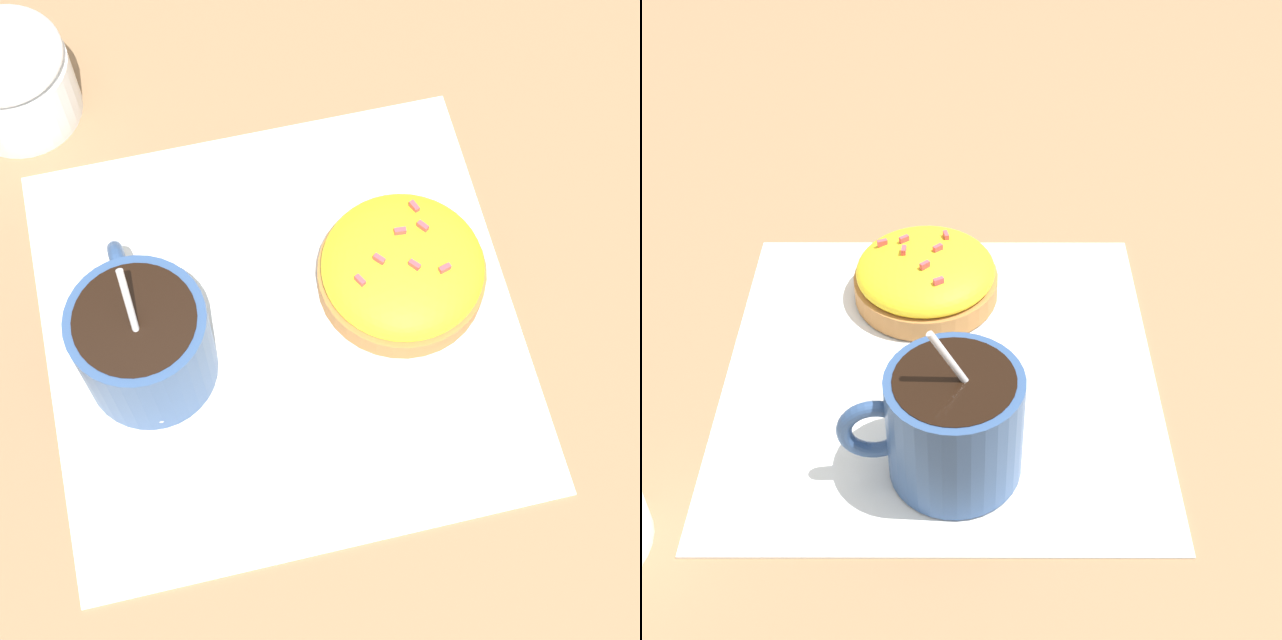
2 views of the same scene
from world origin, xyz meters
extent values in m
plane|color=#93704C|center=(0.00, 0.00, 0.00)|extent=(3.00, 3.00, 0.00)
cube|color=white|center=(0.00, 0.00, 0.00)|extent=(0.29, 0.29, 0.00)
cylinder|color=#335184|center=(0.08, 0.01, 0.04)|extent=(0.08, 0.08, 0.07)
cylinder|color=black|center=(0.08, 0.01, 0.07)|extent=(0.07, 0.07, 0.01)
torus|color=#335184|center=(0.08, -0.04, 0.04)|extent=(0.01, 0.04, 0.04)
ellipsoid|color=silver|center=(0.08, -0.01, 0.01)|extent=(0.02, 0.02, 0.01)
cylinder|color=silver|center=(0.08, 0.02, 0.06)|extent=(0.01, 0.05, 0.10)
cylinder|color=#B2753D|center=(-0.08, -0.01, 0.01)|extent=(0.10, 0.10, 0.02)
ellipsoid|color=yellow|center=(-0.08, -0.01, 0.02)|extent=(0.10, 0.10, 0.03)
cube|color=#EA4C56|center=(-0.06, -0.01, 0.04)|extent=(0.01, 0.01, 0.00)
cube|color=#EA4C56|center=(-0.05, 0.00, 0.04)|extent=(0.01, 0.01, 0.00)
cube|color=#EA4C56|center=(-0.10, 0.01, 0.04)|extent=(0.01, 0.00, 0.00)
cube|color=#EA4C56|center=(-0.08, -0.02, 0.04)|extent=(0.01, 0.00, 0.00)
cube|color=#EA4C56|center=(-0.08, 0.00, 0.04)|extent=(0.01, 0.01, 0.00)
cube|color=#EA4C56|center=(-0.09, -0.04, 0.04)|extent=(0.01, 0.01, 0.00)
cube|color=#EA4C56|center=(-0.09, -0.02, 0.04)|extent=(0.01, 0.01, 0.00)
cylinder|color=white|center=(0.13, -0.20, 0.02)|extent=(0.08, 0.08, 0.05)
ellipsoid|color=white|center=(0.13, -0.20, 0.06)|extent=(0.08, 0.08, 0.03)
camera|label=1|loc=(0.04, 0.26, 0.60)|focal=60.00mm
camera|label=2|loc=(0.41, 0.00, 0.41)|focal=50.00mm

